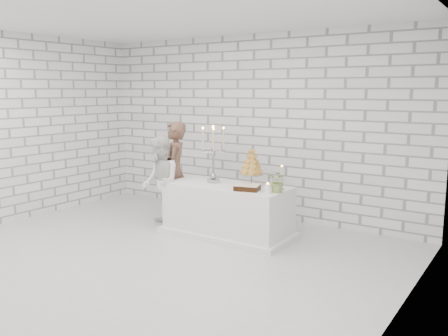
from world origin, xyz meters
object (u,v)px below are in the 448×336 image
bride (160,182)px  croquembouche (251,167)px  cake_table (228,210)px  candelabra (213,154)px  groom (175,173)px

bride → croquembouche: bride is taller
cake_table → bride: (-1.07, -0.25, 0.34)m
candelabra → croquembouche: size_ratio=1.54×
cake_table → croquembouche: size_ratio=3.28×
candelabra → croquembouche: candelabra is taller
cake_table → croquembouche: 0.73m
groom → bride: (0.02, -0.36, -0.10)m
groom → candelabra: 0.89m
groom → bride: bearing=-29.5°
croquembouche → groom: bearing=-178.6°
groom → candelabra: size_ratio=1.91×
candelabra → groom: bearing=174.5°
bride → candelabra: size_ratio=1.68×
cake_table → bride: size_ratio=1.27×
cake_table → groom: groom is taller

